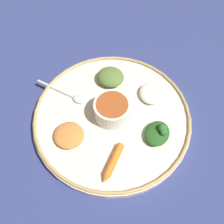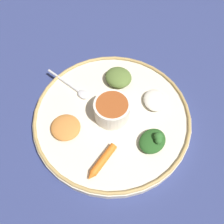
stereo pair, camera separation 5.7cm
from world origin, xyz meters
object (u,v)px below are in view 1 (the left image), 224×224
greens_pile (158,133)px  center_bowl (112,109)px  carrot_near_spoon (113,162)px  spoon (69,95)px

greens_pile → center_bowl: bearing=121.9°
greens_pile → carrot_near_spoon: greens_pile is taller
carrot_near_spoon → greens_pile: bearing=2.8°
center_bowl → carrot_near_spoon: bearing=-119.8°
spoon → greens_pile: 0.24m
spoon → greens_pile: (0.13, -0.20, 0.01)m
spoon → greens_pile: greens_pile is taller
greens_pile → spoon: bearing=121.7°
center_bowl → spoon: center_bowl is taller
greens_pile → carrot_near_spoon: bearing=-177.2°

